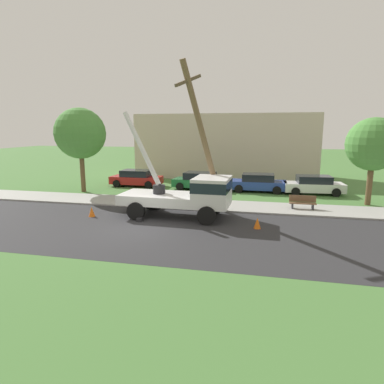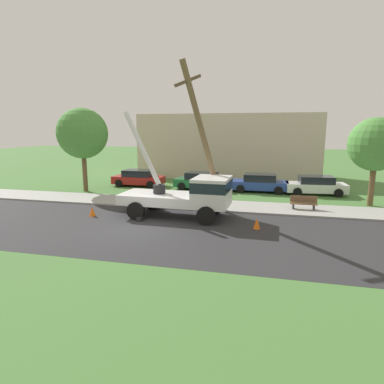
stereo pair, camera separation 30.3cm
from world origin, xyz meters
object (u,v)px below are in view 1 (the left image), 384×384
object	(u,v)px
traffic_cone_ahead	(257,223)
parked_sedan_blue	(258,183)
parked_sedan_red	(136,178)
parked_sedan_white	(314,185)
leaning_utility_pole	(204,140)
roadside_tree_far	(373,145)
park_bench	(302,203)
traffic_cone_behind	(92,212)
parked_sedan_green	(200,181)
utility_truck	(189,193)
roadside_tree_near	(80,134)

from	to	relation	value
traffic_cone_ahead	parked_sedan_blue	world-z (taller)	parked_sedan_blue
parked_sedan_red	parked_sedan_white	world-z (taller)	same
leaning_utility_pole	traffic_cone_ahead	bearing A→B (deg)	-31.33
traffic_cone_ahead	roadside_tree_far	distance (m)	10.52
traffic_cone_ahead	park_bench	bearing A→B (deg)	59.88
parked_sedan_red	parked_sedan_white	distance (m)	14.66
traffic_cone_behind	park_bench	size ratio (longest dim) A/B	0.35
parked_sedan_green	parked_sedan_white	xyz separation A→B (m)	(8.91, -0.05, 0.00)
parked_sedan_white	traffic_cone_behind	bearing A→B (deg)	-143.75
traffic_cone_ahead	park_bench	size ratio (longest dim) A/B	0.35
traffic_cone_ahead	parked_sedan_white	size ratio (longest dim) A/B	0.12
park_bench	roadside_tree_far	world-z (taller)	roadside_tree_far
roadside_tree_far	parked_sedan_green	bearing A→B (deg)	165.11
utility_truck	parked_sedan_white	world-z (taller)	utility_truck
traffic_cone_ahead	roadside_tree_near	size ratio (longest dim) A/B	0.09
traffic_cone_behind	roadside_tree_near	distance (m)	9.27
traffic_cone_behind	utility_truck	bearing A→B (deg)	10.42
leaning_utility_pole	utility_truck	bearing A→B (deg)	-140.96
parked_sedan_green	park_bench	size ratio (longest dim) A/B	2.84
leaning_utility_pole	traffic_cone_behind	xyz separation A→B (m)	(-6.21, -1.58, -4.07)
park_bench	roadside_tree_far	bearing A→B (deg)	29.05
traffic_cone_behind	parked_sedan_green	xyz separation A→B (m)	(4.39, 9.80, 0.43)
parked_sedan_white	leaning_utility_pole	bearing A→B (deg)	-130.96
leaning_utility_pole	roadside_tree_near	world-z (taller)	leaning_utility_pole
leaning_utility_pole	parked_sedan_blue	distance (m)	9.50
parked_sedan_red	utility_truck	bearing A→B (deg)	-53.15
utility_truck	roadside_tree_near	distance (m)	12.03
traffic_cone_ahead	roadside_tree_far	bearing A→B (deg)	44.81
parked_sedan_green	park_bench	bearing A→B (deg)	-36.55
leaning_utility_pole	traffic_cone_ahead	distance (m)	5.46
parked_sedan_red	leaning_utility_pole	bearing A→B (deg)	-48.61
utility_truck	parked_sedan_green	bearing A→B (deg)	97.22
utility_truck	parked_sedan_white	xyz separation A→B (m)	(7.80, 8.74, -0.70)
park_bench	roadside_tree_near	xyz separation A→B (m)	(-16.47, 2.64, 4.11)
utility_truck	park_bench	xyz separation A→B (m)	(6.44, 3.19, -0.95)
traffic_cone_behind	parked_sedan_blue	size ratio (longest dim) A/B	0.13
parked_sedan_green	parked_sedan_white	world-z (taller)	same
utility_truck	parked_sedan_red	bearing A→B (deg)	126.85
traffic_cone_behind	roadside_tree_near	size ratio (longest dim) A/B	0.09
parked_sedan_green	traffic_cone_ahead	bearing A→B (deg)	-64.02
parked_sedan_blue	parked_sedan_white	world-z (taller)	same
utility_truck	leaning_utility_pole	xyz separation A→B (m)	(0.70, 0.57, 2.94)
parked_sedan_red	traffic_cone_ahead	bearing A→B (deg)	-44.46
traffic_cone_behind	parked_sedan_red	bearing A→B (deg)	97.57
traffic_cone_behind	park_bench	xyz separation A→B (m)	(11.94, 4.21, 0.18)
roadside_tree_near	traffic_cone_behind	bearing A→B (deg)	-56.52
park_bench	roadside_tree_near	bearing A→B (deg)	170.88
parked_sedan_green	parked_sedan_blue	distance (m)	4.71
parked_sedan_red	parked_sedan_green	xyz separation A→B (m)	(5.74, -0.35, 0.00)
leaning_utility_pole	roadside_tree_near	xyz separation A→B (m)	(-10.74, 5.27, 0.23)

